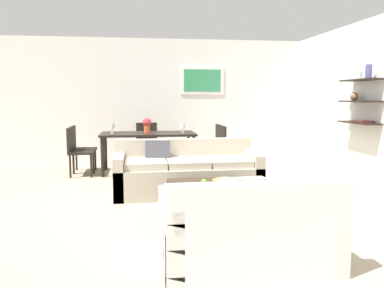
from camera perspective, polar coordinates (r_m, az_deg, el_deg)
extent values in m
plane|color=tan|center=(5.63, 0.21, -7.85)|extent=(18.00, 18.00, 0.00)
cube|color=silver|center=(8.98, -1.15, 6.35)|extent=(8.40, 0.06, 2.70)
cube|color=white|center=(9.00, 1.49, 9.15)|extent=(0.98, 0.02, 0.61)
cube|color=#338C59|center=(8.99, 1.50, 9.15)|extent=(0.84, 0.01, 0.49)
cube|color=silver|center=(7.10, 24.56, 5.61)|extent=(0.06, 8.20, 2.70)
cube|color=black|center=(7.07, 23.22, 8.51)|extent=(0.28, 0.90, 0.02)
cube|color=black|center=(7.07, 23.08, 5.67)|extent=(0.28, 0.90, 0.02)
cube|color=black|center=(7.08, 22.95, 2.84)|extent=(0.28, 0.90, 0.02)
cylinder|color=#4C518C|center=(6.91, 24.13, 9.53)|extent=(0.10, 0.10, 0.22)
sphere|color=olive|center=(7.22, 22.37, 6.37)|extent=(0.14, 0.14, 0.14)
cylinder|color=silver|center=(7.12, 23.03, 9.08)|extent=(0.07, 0.07, 0.12)
cube|color=#4C1E19|center=(6.95, 23.60, 2.97)|extent=(0.20, 0.28, 0.03)
cube|color=#B2A893|center=(5.86, -0.72, -5.14)|extent=(2.11, 0.90, 0.42)
cube|color=#B2A893|center=(6.15, -1.16, -0.88)|extent=(2.11, 0.16, 0.36)
cube|color=#B2A893|center=(5.80, -10.42, -4.47)|extent=(0.14, 0.90, 0.60)
cube|color=#B2A893|center=(6.04, 8.59, -3.98)|extent=(0.14, 0.90, 0.60)
cube|color=#B2A893|center=(5.73, -6.73, -2.82)|extent=(0.59, 0.70, 0.10)
cube|color=#B2A893|center=(5.77, -0.67, -2.70)|extent=(0.59, 0.70, 0.10)
cube|color=#B2A893|center=(5.88, 5.23, -2.55)|extent=(0.59, 0.70, 0.10)
cube|color=#4C4C56|center=(5.94, -4.97, -1.18)|extent=(0.37, 0.17, 0.36)
cube|color=white|center=(3.54, 7.72, -13.31)|extent=(1.44, 0.90, 0.42)
cube|color=white|center=(3.09, 9.73, -8.79)|extent=(1.44, 0.16, 0.36)
cube|color=white|center=(3.74, 17.60, -11.03)|extent=(0.14, 0.90, 0.60)
cube|color=white|center=(3.40, -3.16, -12.52)|extent=(0.14, 0.90, 0.60)
cube|color=white|center=(3.59, 12.15, -8.78)|extent=(0.56, 0.70, 0.10)
cube|color=white|center=(3.43, 2.86, -9.34)|extent=(0.56, 0.70, 0.10)
cube|color=beige|center=(3.23, 7.41, -8.04)|extent=(0.37, 0.15, 0.36)
cube|color=#38281E|center=(4.75, 4.26, -8.27)|extent=(1.21, 1.03, 0.38)
cylinder|color=#99844C|center=(4.76, 4.89, -5.53)|extent=(0.32, 0.32, 0.06)
torus|color=#99844C|center=(4.76, 4.90, -5.20)|extent=(0.32, 0.32, 0.02)
sphere|color=#669E2D|center=(4.70, 1.70, -5.55)|extent=(0.08, 0.08, 0.08)
cube|color=black|center=(7.50, -6.37, 1.46)|extent=(1.76, 0.86, 0.04)
cylinder|color=black|center=(7.20, -12.80, -1.90)|extent=(0.06, 0.06, 0.71)
cylinder|color=black|center=(7.25, 0.26, -1.67)|extent=(0.06, 0.06, 0.71)
cylinder|color=black|center=(7.93, -12.37, -1.09)|extent=(0.06, 0.06, 0.71)
cylinder|color=black|center=(7.97, -0.51, -0.89)|extent=(0.06, 0.06, 0.71)
cube|color=black|center=(7.85, 2.41, -0.46)|extent=(0.44, 0.44, 0.04)
cube|color=black|center=(7.86, 3.86, 1.26)|extent=(0.04, 0.44, 0.43)
cylinder|color=black|center=(8.03, 0.91, -1.92)|extent=(0.04, 0.04, 0.41)
cylinder|color=black|center=(7.67, 1.33, -2.32)|extent=(0.04, 0.04, 0.41)
cylinder|color=black|center=(8.09, 3.43, -1.86)|extent=(0.04, 0.04, 0.41)
cylinder|color=black|center=(7.74, 3.96, -2.26)|extent=(0.04, 0.04, 0.41)
cube|color=black|center=(8.27, -6.51, -0.12)|extent=(0.44, 0.44, 0.04)
cube|color=black|center=(8.45, -6.57, 1.62)|extent=(0.44, 0.04, 0.43)
cylinder|color=black|center=(8.12, -7.72, -1.87)|extent=(0.04, 0.04, 0.41)
cylinder|color=black|center=(8.13, -5.18, -1.83)|extent=(0.04, 0.04, 0.41)
cylinder|color=black|center=(8.48, -7.74, -1.51)|extent=(0.04, 0.04, 0.41)
cylinder|color=black|center=(8.49, -5.31, -1.47)|extent=(0.04, 0.04, 0.41)
cube|color=black|center=(7.47, 2.95, -0.84)|extent=(0.44, 0.44, 0.04)
cube|color=black|center=(7.48, 4.47, 0.98)|extent=(0.04, 0.44, 0.43)
cylinder|color=black|center=(7.65, 1.36, -2.35)|extent=(0.04, 0.04, 0.41)
cylinder|color=black|center=(7.30, 1.82, -2.80)|extent=(0.04, 0.04, 0.41)
cylinder|color=black|center=(7.71, 4.00, -2.29)|extent=(0.04, 0.04, 0.41)
cylinder|color=black|center=(7.37, 4.59, -2.73)|extent=(0.04, 0.04, 0.41)
cube|color=black|center=(7.40, -15.64, -1.16)|extent=(0.44, 0.44, 0.04)
cube|color=black|center=(7.40, -17.23, 0.63)|extent=(0.04, 0.44, 0.43)
cylinder|color=black|center=(7.24, -14.35, -3.10)|extent=(0.04, 0.04, 0.41)
cylinder|color=black|center=(7.59, -14.06, -2.63)|extent=(0.04, 0.04, 0.41)
cylinder|color=black|center=(7.28, -17.17, -3.12)|extent=(0.04, 0.04, 0.41)
cylinder|color=black|center=(7.64, -16.75, -2.66)|extent=(0.04, 0.04, 0.41)
cube|color=black|center=(7.78, -15.27, -0.76)|extent=(0.44, 0.44, 0.04)
cube|color=black|center=(7.78, -16.78, 0.93)|extent=(0.04, 0.44, 0.43)
cylinder|color=black|center=(7.62, -14.04, -2.60)|extent=(0.04, 0.04, 0.41)
cylinder|color=black|center=(7.97, -13.77, -2.18)|extent=(0.04, 0.04, 0.41)
cylinder|color=black|center=(7.66, -16.72, -2.63)|extent=(0.04, 0.04, 0.41)
cylinder|color=black|center=(8.01, -16.34, -2.21)|extent=(0.04, 0.04, 0.41)
cylinder|color=silver|center=(7.86, -6.46, 1.88)|extent=(0.06, 0.06, 0.01)
cylinder|color=silver|center=(7.86, -6.46, 2.17)|extent=(0.01, 0.01, 0.07)
cylinder|color=silver|center=(7.85, -6.47, 2.76)|extent=(0.07, 0.07, 0.09)
cylinder|color=silver|center=(7.40, -11.48, 1.48)|extent=(0.06, 0.06, 0.01)
cylinder|color=silver|center=(7.39, -11.48, 1.84)|extent=(0.01, 0.01, 0.09)
cylinder|color=silver|center=(7.39, -11.50, 2.44)|extent=(0.06, 0.06, 0.07)
cylinder|color=silver|center=(7.65, -1.44, 1.78)|extent=(0.06, 0.06, 0.01)
cylinder|color=silver|center=(7.64, -1.45, 2.09)|extent=(0.01, 0.01, 0.08)
cylinder|color=silver|center=(7.64, -1.45, 2.74)|extent=(0.07, 0.07, 0.09)
cylinder|color=silver|center=(7.44, -1.25, 1.64)|extent=(0.06, 0.06, 0.01)
cylinder|color=silver|center=(7.43, -1.26, 1.99)|extent=(0.01, 0.01, 0.08)
cylinder|color=silver|center=(7.43, -1.26, 2.67)|extent=(0.07, 0.07, 0.09)
cylinder|color=silver|center=(7.61, -11.38, 1.63)|extent=(0.06, 0.06, 0.01)
cylinder|color=silver|center=(7.61, -11.39, 1.95)|extent=(0.01, 0.01, 0.08)
cylinder|color=silver|center=(7.60, -11.41, 2.59)|extent=(0.08, 0.08, 0.09)
cylinder|color=#D85933|center=(7.43, -6.52, 2.13)|extent=(0.11, 0.11, 0.14)
sphere|color=red|center=(7.42, -6.53, 3.15)|extent=(0.16, 0.16, 0.16)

